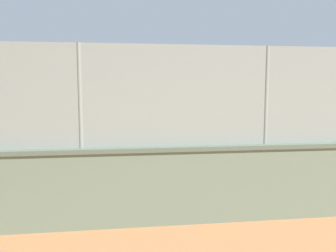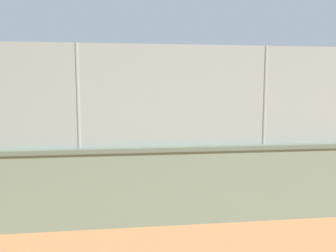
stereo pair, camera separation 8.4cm
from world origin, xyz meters
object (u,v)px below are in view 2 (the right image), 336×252
Objects in this scene: player_baseline_waiting at (180,132)px; sports_ball at (138,174)px; spare_ball_by_wall at (234,198)px; courtside_bench at (143,172)px; player_at_service_line at (119,127)px.

sports_ball is (1.38, 1.85, -0.90)m from player_baseline_waiting.
courtside_bench is (1.95, -1.00, 0.38)m from spare_ball_by_wall.
player_at_service_line is at bearing -81.17° from sports_ball.
player_at_service_line is 6.10m from courtside_bench.
sports_ball is 1.21m from courtside_bench.
spare_ball_by_wall is (-0.69, 3.99, -0.94)m from player_baseline_waiting.
spare_ball_by_wall is (-2.82, 7.02, -0.79)m from player_at_service_line.
courtside_bench is at bearing 67.25° from player_baseline_waiting.
courtside_bench reaches higher than spare_ball_by_wall.
player_baseline_waiting is 1.06× the size of courtside_bench.
player_at_service_line is 9.26× the size of spare_ball_by_wall.
spare_ball_by_wall is at bearing 152.87° from courtside_bench.
player_baseline_waiting reaches higher than player_at_service_line.
player_baseline_waiting reaches higher than sports_ball.
player_at_service_line is 0.92× the size of courtside_bench.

